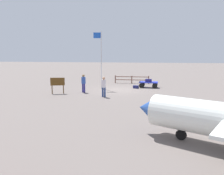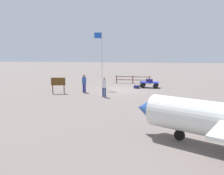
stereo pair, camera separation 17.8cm
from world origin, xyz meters
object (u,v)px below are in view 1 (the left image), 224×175
at_px(suitcase_maroon, 148,80).
at_px(luggage_cart, 148,83).
at_px(worker_lead, 104,85).
at_px(flagpole, 101,56).
at_px(signboard, 58,83).
at_px(suitcase_grey, 136,87).
at_px(worker_trailing, 84,82).

bearing_deg(suitcase_maroon, luggage_cart, -83.42).
relative_size(luggage_cart, worker_lead, 1.18).
height_order(luggage_cart, flagpole, flagpole).
bearing_deg(signboard, luggage_cart, -148.64).
height_order(suitcase_grey, worker_lead, worker_lead).
bearing_deg(worker_trailing, suitcase_maroon, -147.34).
xyz_separation_m(flagpole, signboard, (3.14, 3.33, -2.23)).
height_order(suitcase_maroon, signboard, signboard).
bearing_deg(flagpole, suitcase_maroon, -164.71).
bearing_deg(suitcase_maroon, suitcase_grey, 23.44).
bearing_deg(worker_trailing, luggage_cart, -146.30).
xyz_separation_m(suitcase_maroon, worker_lead, (3.56, 5.45, 0.20)).
relative_size(luggage_cart, suitcase_maroon, 2.90).
bearing_deg(flagpole, worker_lead, 104.77).
bearing_deg(signboard, suitcase_maroon, -149.43).
relative_size(luggage_cart, suitcase_grey, 3.31).
height_order(suitcase_maroon, flagpole, flagpole).
height_order(suitcase_grey, worker_trailing, worker_trailing).
distance_m(luggage_cart, signboard, 9.13).
distance_m(luggage_cart, worker_lead, 6.64).
relative_size(suitcase_grey, worker_lead, 0.36).
bearing_deg(worker_trailing, suitcase_grey, -145.08).
relative_size(suitcase_maroon, suitcase_grey, 1.14).
bearing_deg(suitcase_grey, suitcase_maroon, -156.56).
xyz_separation_m(luggage_cart, signboard, (7.78, 4.74, 0.52)).
xyz_separation_m(worker_lead, flagpole, (1.10, -4.18, 2.24)).
distance_m(luggage_cart, suitcase_grey, 1.43).
height_order(suitcase_maroon, worker_lead, worker_lead).
height_order(flagpole, signboard, flagpole).
distance_m(suitcase_maroon, signboard, 9.06).
xyz_separation_m(worker_lead, worker_trailing, (2.18, -1.77, 0.02)).
relative_size(worker_trailing, flagpole, 0.29).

